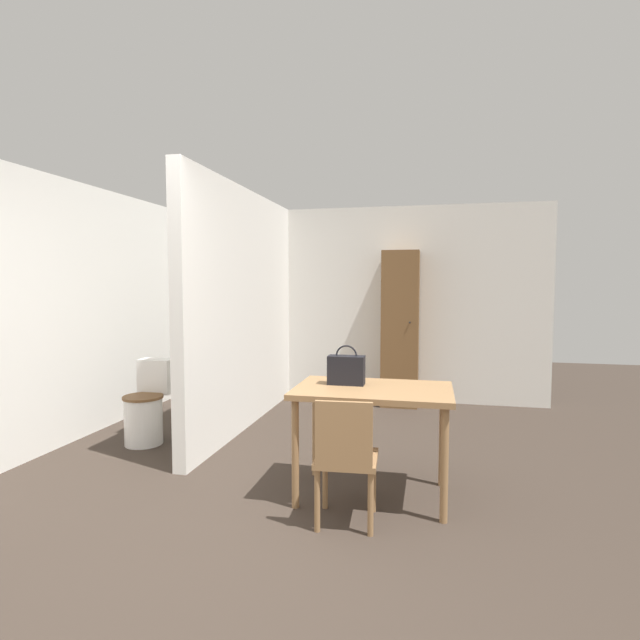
# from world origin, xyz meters

# --- Properties ---
(ground_plane) EXTENTS (16.00, 16.00, 0.00)m
(ground_plane) POSITION_xyz_m (0.00, 0.00, 0.00)
(ground_plane) COLOR #382D26
(wall_back) EXTENTS (5.29, 0.12, 2.50)m
(wall_back) POSITION_xyz_m (0.00, 4.21, 1.25)
(wall_back) COLOR white
(wall_back) RESTS_ON ground_plane
(wall_left) EXTENTS (0.12, 5.15, 2.50)m
(wall_left) POSITION_xyz_m (-2.20, 2.08, 1.25)
(wall_left) COLOR white
(wall_left) RESTS_ON ground_plane
(partition_wall) EXTENTS (0.12, 2.92, 2.50)m
(partition_wall) POSITION_xyz_m (-0.74, 2.69, 1.25)
(partition_wall) COLOR white
(partition_wall) RESTS_ON ground_plane
(dining_table) EXTENTS (1.10, 0.72, 0.79)m
(dining_table) POSITION_xyz_m (0.81, 1.17, 0.69)
(dining_table) COLOR #997047
(dining_table) RESTS_ON ground_plane
(wooden_chair) EXTENTS (0.41, 0.41, 0.82)m
(wooden_chair) POSITION_xyz_m (0.70, 0.69, 0.45)
(wooden_chair) COLOR #997047
(wooden_chair) RESTS_ON ground_plane
(toilet) EXTENTS (0.37, 0.52, 0.78)m
(toilet) POSITION_xyz_m (-1.44, 1.92, 0.33)
(toilet) COLOR white
(toilet) RESTS_ON ground_plane
(handbag) EXTENTS (0.26, 0.12, 0.29)m
(handbag) POSITION_xyz_m (0.61, 1.24, 0.89)
(handbag) COLOR black
(handbag) RESTS_ON dining_table
(wooden_cabinet) EXTENTS (0.45, 0.42, 1.92)m
(wooden_cabinet) POSITION_xyz_m (0.83, 3.93, 0.96)
(wooden_cabinet) COLOR brown
(wooden_cabinet) RESTS_ON ground_plane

